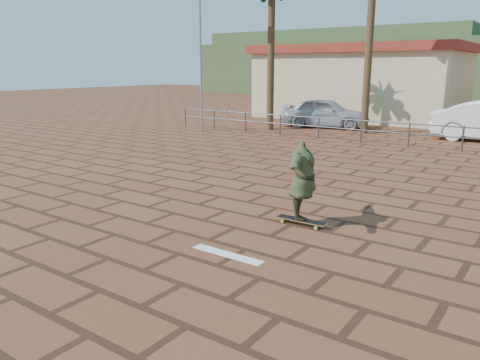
% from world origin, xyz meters
% --- Properties ---
extents(ground, '(120.00, 120.00, 0.00)m').
position_xyz_m(ground, '(0.00, 0.00, 0.00)').
color(ground, brown).
rests_on(ground, ground).
extents(paint_stripe, '(1.40, 0.22, 0.01)m').
position_xyz_m(paint_stripe, '(0.70, -1.20, 0.00)').
color(paint_stripe, white).
rests_on(paint_stripe, ground).
extents(guardrail, '(24.06, 0.06, 1.00)m').
position_xyz_m(guardrail, '(0.00, 12.00, 0.68)').
color(guardrail, '#47494F').
rests_on(guardrail, ground).
extents(flagpole, '(1.30, 0.10, 8.00)m').
position_xyz_m(flagpole, '(-9.87, 11.00, 4.64)').
color(flagpole, gray).
rests_on(flagpole, ground).
extents(building_west, '(12.60, 7.60, 4.50)m').
position_xyz_m(building_west, '(-6.00, 22.00, 2.28)').
color(building_west, beige).
rests_on(building_west, ground).
extents(hill_back, '(35.00, 14.00, 8.00)m').
position_xyz_m(hill_back, '(-22.00, 56.00, 4.00)').
color(hill_back, '#384C28').
rests_on(hill_back, ground).
extents(longboard, '(1.11, 0.26, 0.11)m').
position_xyz_m(longboard, '(1.00, 0.95, 0.09)').
color(longboard, olive).
rests_on(longboard, ground).
extents(skateboarder, '(1.25, 2.06, 1.63)m').
position_xyz_m(skateboarder, '(1.00, 0.95, 0.92)').
color(skateboarder, '#353C20').
rests_on(skateboarder, longboard).
extents(car_silver, '(4.91, 2.81, 1.57)m').
position_xyz_m(car_silver, '(-5.56, 16.00, 0.79)').
color(car_silver, '#A7A9AE').
rests_on(car_silver, ground).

